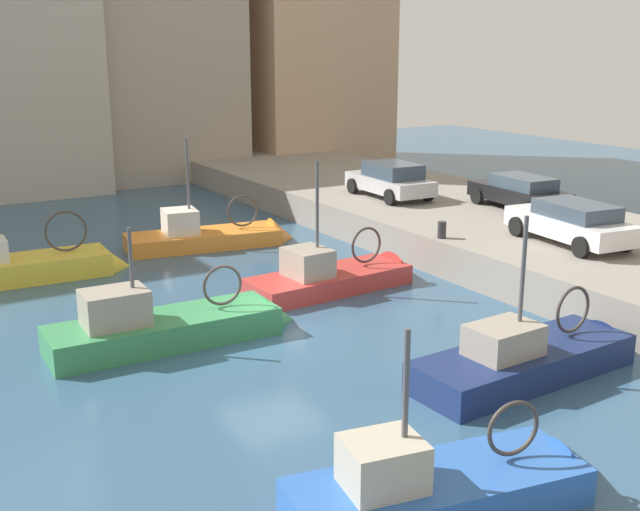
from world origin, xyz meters
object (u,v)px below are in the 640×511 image
object	(u,v)px
fishing_boat_navy	(534,370)
mooring_bollard_north	(442,230)
fishing_boat_red	(339,284)
fishing_boat_green	(176,337)
fishing_boat_orange	(214,243)
parked_car_black	(520,192)
parked_car_white	(572,222)
fishing_boat_blue	(455,499)
fishing_boat_yellow	(30,276)
parked_car_silver	(391,180)

from	to	relation	value
fishing_boat_navy	mooring_bollard_north	size ratio (longest dim) A/B	11.75
fishing_boat_red	fishing_boat_green	bearing A→B (deg)	-164.20
fishing_boat_orange	parked_car_black	size ratio (longest dim) A/B	1.50
parked_car_white	fishing_boat_blue	bearing A→B (deg)	-145.33
fishing_boat_blue	fishing_boat_yellow	xyz separation A→B (m)	(-3.24, 16.92, -0.01)
fishing_boat_yellow	parked_car_silver	xyz separation A→B (m)	(14.45, 0.29, 1.84)
fishing_boat_green	fishing_boat_yellow	size ratio (longest dim) A/B	1.02
fishing_boat_orange	fishing_boat_navy	bearing A→B (deg)	-84.45
fishing_boat_yellow	fishing_boat_green	bearing A→B (deg)	-75.30
fishing_boat_yellow	parked_car_black	size ratio (longest dim) A/B	1.48
fishing_boat_blue	parked_car_silver	xyz separation A→B (m)	(11.21, 17.21, 1.83)
fishing_boat_blue	parked_car_silver	bearing A→B (deg)	56.91
fishing_boat_red	fishing_boat_navy	distance (m)	7.88
fishing_boat_orange	mooring_bollard_north	world-z (taller)	fishing_boat_orange
fishing_boat_orange	fishing_boat_yellow	bearing A→B (deg)	-171.97
fishing_boat_blue	fishing_boat_green	world-z (taller)	fishing_boat_blue
parked_car_black	fishing_boat_yellow	bearing A→B (deg)	166.41
parked_car_white	fishing_boat_red	bearing A→B (deg)	155.38
fishing_boat_orange	parked_car_white	xyz separation A→B (m)	(7.89, -9.95, 1.79)
fishing_boat_blue	fishing_boat_red	bearing A→B (deg)	66.59
parked_car_silver	parked_car_white	bearing A→B (deg)	-88.37
fishing_boat_yellow	fishing_boat_blue	bearing A→B (deg)	-79.17
fishing_boat_blue	mooring_bollard_north	bearing A→B (deg)	51.43
fishing_boat_orange	fishing_boat_navy	size ratio (longest dim) A/B	1.02
fishing_boat_blue	parked_car_silver	distance (m)	20.62
parked_car_silver	fishing_boat_yellow	bearing A→B (deg)	-178.87
fishing_boat_blue	fishing_boat_green	xyz separation A→B (m)	(-1.24, 9.32, 0.02)
fishing_boat_yellow	parked_car_white	distance (m)	17.34
fishing_boat_green	fishing_boat_orange	size ratio (longest dim) A/B	1.00
parked_car_silver	parked_car_black	size ratio (longest dim) A/B	0.97
parked_car_white	fishing_boat_orange	bearing A→B (deg)	128.41
parked_car_white	parked_car_silver	bearing A→B (deg)	91.63
parked_car_silver	parked_car_black	world-z (taller)	parked_car_silver
fishing_boat_green	fishing_boat_yellow	bearing A→B (deg)	104.70
fishing_boat_navy	fishing_boat_blue	bearing A→B (deg)	-148.02
fishing_boat_blue	fishing_boat_orange	bearing A→B (deg)	78.64
fishing_boat_blue	parked_car_white	bearing A→B (deg)	34.67
fishing_boat_orange	fishing_boat_navy	distance (m)	14.82
fishing_boat_red	mooring_bollard_north	xyz separation A→B (m)	(3.70, -0.39, 1.35)
fishing_boat_green	parked_car_silver	size ratio (longest dim) A/B	1.54
fishing_boat_green	mooring_bollard_north	world-z (taller)	fishing_boat_green
fishing_boat_orange	fishing_boat_red	xyz separation A→B (m)	(1.18, -6.87, 0.00)
fishing_boat_blue	fishing_boat_navy	distance (m)	5.93
parked_car_black	mooring_bollard_north	bearing A→B (deg)	-159.12
fishing_boat_blue	parked_car_black	distance (m)	19.04
fishing_boat_yellow	parked_car_silver	bearing A→B (deg)	1.13
parked_car_silver	mooring_bollard_north	size ratio (longest dim) A/B	7.76
fishing_boat_orange	fishing_boat_blue	bearing A→B (deg)	-101.36
fishing_boat_blue	fishing_boat_green	size ratio (longest dim) A/B	0.90
parked_car_silver	parked_car_black	distance (m)	5.28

